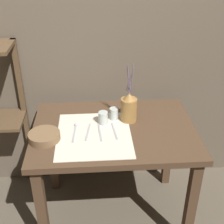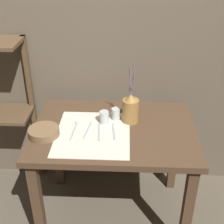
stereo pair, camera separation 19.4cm
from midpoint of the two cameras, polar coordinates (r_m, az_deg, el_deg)
ground_plane at (r=2.50m, az=2.65°, el=-17.88°), size 12.00×12.00×0.00m
stone_wall_back at (r=2.25m, az=3.45°, el=13.12°), size 7.00×0.06×2.40m
wooden_table at (r=2.07m, az=3.06°, el=-5.76°), size 1.05×0.74×0.76m
linen_cloth at (r=1.95m, az=-0.66°, el=-4.02°), size 0.46×0.52×0.00m
pitcher_with_flowers at (r=2.03m, az=6.13°, el=0.46°), size 0.11×0.11×0.41m
wooden_bowl at (r=1.94m, az=-9.60°, el=-3.72°), size 0.19×0.19×0.05m
glass_tumbler_near at (r=2.03m, az=1.29°, el=-1.03°), size 0.06×0.06×0.08m
glass_tumbler_far at (r=2.07m, az=3.37°, el=-0.41°), size 0.06×0.06×0.08m
spoon_inner at (r=2.01m, az=-3.93°, el=-2.68°), size 0.03×0.20×0.02m
fork_outer at (r=1.97m, az=-1.71°, el=-3.46°), size 0.04×0.19×0.00m
fork_inner at (r=1.95m, az=0.47°, el=-3.73°), size 0.02×0.19×0.00m
knife_center at (r=1.96m, az=3.20°, el=-3.57°), size 0.03×0.19×0.00m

